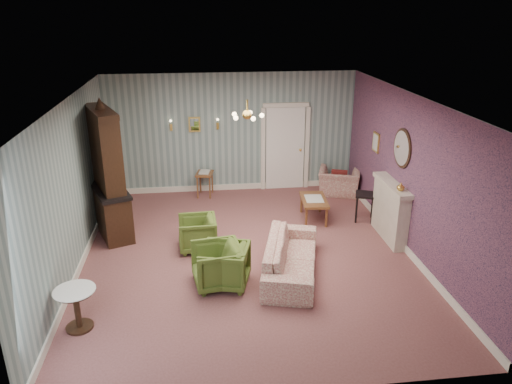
{
  "coord_description": "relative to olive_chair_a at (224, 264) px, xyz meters",
  "views": [
    {
      "loc": [
        -0.84,
        -8.02,
        4.38
      ],
      "look_at": [
        0.2,
        0.4,
        1.1
      ],
      "focal_mm": 34.23,
      "sensor_mm": 36.0,
      "label": 1
    }
  ],
  "objects": [
    {
      "name": "burgundy_cushion",
      "position": [
        2.99,
        3.67,
        0.09
      ],
      "size": [
        0.41,
        0.28,
        0.39
      ],
      "primitive_type": "cube",
      "rotation": [
        0.17,
        0.0,
        -0.35
      ],
      "color": "maroon",
      "rests_on": "wingback_chair"
    },
    {
      "name": "chandelier",
      "position": [
        0.49,
        0.96,
        2.24
      ],
      "size": [
        0.56,
        0.56,
        0.36
      ],
      "primitive_type": null,
      "color": "gold",
      "rests_on": "ceiling"
    },
    {
      "name": "wall_front",
      "position": [
        0.49,
        -2.54,
        1.06
      ],
      "size": [
        6.0,
        0.0,
        6.0
      ],
      "primitive_type": "plane",
      "rotation": [
        -1.57,
        0.0,
        0.0
      ],
      "color": "slate",
      "rests_on": "ground"
    },
    {
      "name": "olive_chair_c",
      "position": [
        -0.43,
        1.34,
        -0.03
      ],
      "size": [
        0.67,
        0.71,
        0.71
      ],
      "primitive_type": "imported",
      "rotation": [
        0.0,
        0.0,
        -1.54
      ],
      "color": "#485E21",
      "rests_on": "floor"
    },
    {
      "name": "ceiling",
      "position": [
        0.49,
        0.96,
        2.51
      ],
      "size": [
        7.0,
        7.0,
        0.0
      ],
      "primitive_type": "plane",
      "rotation": [
        3.14,
        0.0,
        0.0
      ],
      "color": "white",
      "rests_on": "ground"
    },
    {
      "name": "gilt_mirror_back",
      "position": [
        -0.41,
        4.42,
        1.31
      ],
      "size": [
        0.28,
        0.06,
        0.36
      ],
      "primitive_type": null,
      "color": "gold",
      "rests_on": "wall_back"
    },
    {
      "name": "pedestal_table",
      "position": [
        -2.16,
        -0.92,
        -0.07
      ],
      "size": [
        0.67,
        0.67,
        0.64
      ],
      "primitive_type": null,
      "rotation": [
        0.0,
        0.0,
        -0.16
      ],
      "color": "black",
      "rests_on": "floor"
    },
    {
      "name": "sconce_right",
      "position": [
        0.14,
        4.4,
        1.31
      ],
      "size": [
        0.16,
        0.12,
        0.3
      ],
      "primitive_type": null,
      "color": "gold",
      "rests_on": "wall_back"
    },
    {
      "name": "wall_left",
      "position": [
        -2.51,
        0.96,
        1.06
      ],
      "size": [
        0.0,
        7.0,
        7.0
      ],
      "primitive_type": "plane",
      "rotation": [
        1.57,
        0.0,
        1.57
      ],
      "color": "slate",
      "rests_on": "ground"
    },
    {
      "name": "floor",
      "position": [
        0.49,
        0.96,
        -0.39
      ],
      "size": [
        7.0,
        7.0,
        0.0
      ],
      "primitive_type": "plane",
      "color": "brown",
      "rests_on": "ground"
    },
    {
      "name": "coffee_table",
      "position": [
        2.07,
        2.4,
        -0.14
      ],
      "size": [
        0.6,
        0.99,
        0.48
      ],
      "primitive_type": null,
      "rotation": [
        0.0,
        0.0,
        -0.08
      ],
      "color": "brown",
      "rests_on": "floor"
    },
    {
      "name": "side_table_black",
      "position": [
        3.14,
        2.2,
        -0.08
      ],
      "size": [
        0.52,
        0.52,
        0.62
      ],
      "primitive_type": null,
      "rotation": [
        0.0,
        0.0,
        -0.33
      ],
      "color": "black",
      "rests_on": "floor"
    },
    {
      "name": "olive_chair_b",
      "position": [
        -0.12,
        0.01,
        0.01
      ],
      "size": [
        0.82,
        0.86,
        0.79
      ],
      "primitive_type": "imported",
      "rotation": [
        0.0,
        0.0,
        -1.43
      ],
      "color": "#485E21",
      "rests_on": "floor"
    },
    {
      "name": "framed_print",
      "position": [
        3.46,
        2.71,
        1.21
      ],
      "size": [
        0.04,
        0.34,
        0.42
      ],
      "primitive_type": null,
      "color": "gold",
      "rests_on": "wall_right"
    },
    {
      "name": "wall_back",
      "position": [
        0.49,
        4.46,
        1.06
      ],
      "size": [
        6.0,
        0.0,
        6.0
      ],
      "primitive_type": "plane",
      "rotation": [
        1.57,
        0.0,
        0.0
      ],
      "color": "slate",
      "rests_on": "ground"
    },
    {
      "name": "fireplace",
      "position": [
        3.35,
        1.36,
        0.19
      ],
      "size": [
        0.3,
        1.4,
        1.16
      ],
      "primitive_type": null,
      "color": "beige",
      "rests_on": "floor"
    },
    {
      "name": "nesting_table",
      "position": [
        -0.22,
        4.11,
        -0.07
      ],
      "size": [
        0.47,
        0.55,
        0.64
      ],
      "primitive_type": null,
      "rotation": [
        0.0,
        0.0,
        -0.19
      ],
      "color": "brown",
      "rests_on": "floor"
    },
    {
      "name": "olive_chair_a",
      "position": [
        0.0,
        0.0,
        0.0
      ],
      "size": [
        0.87,
        0.91,
        0.77
      ],
      "primitive_type": "imported",
      "rotation": [
        0.0,
        0.0,
        -1.84
      ],
      "color": "#485E21",
      "rests_on": "floor"
    },
    {
      "name": "sofa_chintz",
      "position": [
        1.16,
        0.24,
        0.03
      ],
      "size": [
        1.14,
        2.21,
        0.83
      ],
      "primitive_type": "imported",
      "rotation": [
        0.0,
        0.0,
        1.32
      ],
      "color": "#923B3B",
      "rests_on": "floor"
    },
    {
      "name": "sconce_left",
      "position": [
        -0.96,
        4.4,
        1.31
      ],
      "size": [
        0.16,
        0.12,
        0.3
      ],
      "primitive_type": null,
      "color": "gold",
      "rests_on": "wall_back"
    },
    {
      "name": "wingback_chair",
      "position": [
        3.04,
        3.82,
        0.04
      ],
      "size": [
        1.12,
        0.9,
        0.84
      ],
      "primitive_type": "imported",
      "rotation": [
        0.0,
        0.0,
        2.82
      ],
      "color": "#923B3B",
      "rests_on": "floor"
    },
    {
      "name": "door",
      "position": [
        1.79,
        4.42,
        0.69
      ],
      "size": [
        1.12,
        0.12,
        2.16
      ],
      "primitive_type": null,
      "color": "white",
      "rests_on": "floor"
    },
    {
      "name": "mantel_vase",
      "position": [
        3.33,
        0.96,
        0.85
      ],
      "size": [
        0.15,
        0.15,
        0.15
      ],
      "primitive_type": "imported",
      "color": "gold",
      "rests_on": "fireplace"
    },
    {
      "name": "oval_mirror",
      "position": [
        3.45,
        1.36,
        1.46
      ],
      "size": [
        0.04,
        0.76,
        0.84
      ],
      "primitive_type": null,
      "color": "white",
      "rests_on": "wall_right"
    },
    {
      "name": "wall_right_floral",
      "position": [
        3.48,
        0.96,
        1.06
      ],
      "size": [
        0.0,
        7.0,
        7.0
      ],
      "primitive_type": "plane",
      "rotation": [
        1.57,
        0.0,
        -1.57
      ],
      "color": "#A55267",
      "rests_on": "ground"
    },
    {
      "name": "dresser",
      "position": [
        -2.16,
        2.31,
        0.96
      ],
      "size": [
        1.11,
        1.71,
        2.7
      ],
      "primitive_type": null,
      "rotation": [
        0.0,
        0.0,
        0.37
      ],
      "color": "black",
      "rests_on": "floor"
    },
    {
      "name": "wall_right",
      "position": [
        3.49,
        0.96,
        1.06
      ],
      "size": [
        0.0,
        7.0,
        7.0
      ],
      "primitive_type": "plane",
      "rotation": [
        1.57,
        0.0,
        -1.57
      ],
      "color": "slate",
      "rests_on": "ground"
    }
  ]
}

